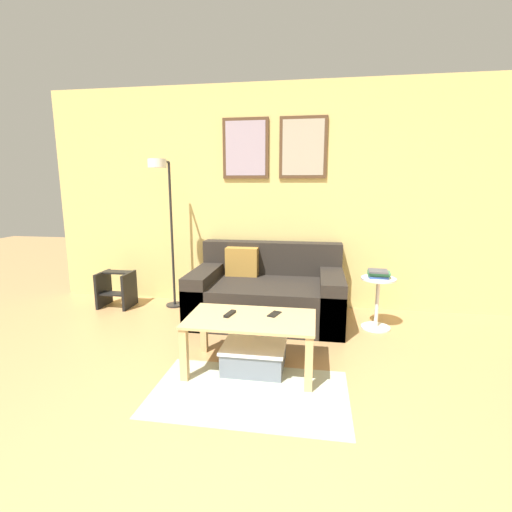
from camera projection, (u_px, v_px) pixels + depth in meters
wall_back at (280, 197)px, 4.30m from camera, size 5.60×0.09×2.55m
area_rug at (249, 393)px, 2.59m from camera, size 1.37×0.81×0.01m
couch at (267, 294)px, 4.01m from camera, size 1.59×0.99×0.79m
coffee_table at (251, 327)px, 2.87m from camera, size 0.99×0.57×0.43m
storage_bin at (255, 355)px, 2.94m from camera, size 0.49×0.46×0.20m
floor_lamp at (164, 204)px, 4.04m from camera, size 0.20×0.51×1.70m
side_table at (377, 298)px, 3.71m from camera, size 0.34×0.34×0.53m
book_stack at (378, 274)px, 3.66m from camera, size 0.23×0.20×0.08m
remote_control at (230, 314)px, 2.91m from camera, size 0.07×0.16×0.02m
cell_phone at (274, 314)px, 2.92m from camera, size 0.11×0.15×0.01m
step_stool at (116, 288)px, 4.39m from camera, size 0.36×0.33×0.42m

